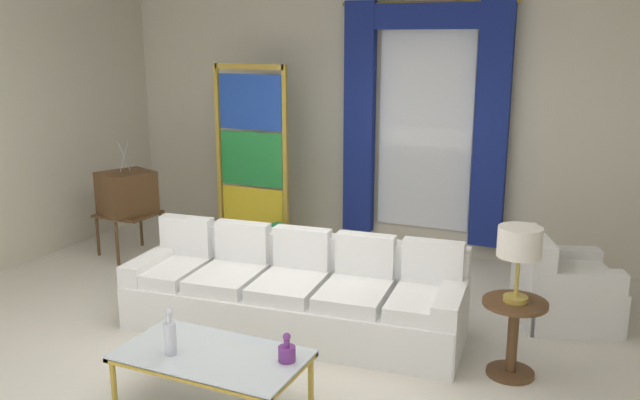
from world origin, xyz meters
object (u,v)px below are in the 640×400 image
object	(u,v)px
vintage_tv	(127,195)
armchair_white	(560,290)
stained_glass_divider	(252,163)
round_side_table	(513,331)
couch_white_long	(296,294)
table_lamp_brass	(520,245)
coffee_table	(212,358)
peacock_figurine	(273,242)
bottle_blue_decanter	(170,336)
bottle_crystal_tall	(287,352)

from	to	relation	value
vintage_tv	armchair_white	world-z (taller)	vintage_tv
stained_glass_divider	round_side_table	world-z (taller)	stained_glass_divider
couch_white_long	table_lamp_brass	bearing A→B (deg)	-2.91
couch_white_long	stained_glass_divider	distance (m)	2.46
coffee_table	stained_glass_divider	xyz separation A→B (m)	(-1.56, 3.24, 0.68)
couch_white_long	peacock_figurine	xyz separation A→B (m)	(-1.04, 1.51, -0.09)
coffee_table	stained_glass_divider	distance (m)	3.66
vintage_tv	stained_glass_divider	size ratio (longest dim) A/B	0.61
coffee_table	peacock_figurine	xyz separation A→B (m)	(-1.12, 2.93, -0.16)
peacock_figurine	round_side_table	size ratio (longest dim) A/B	1.01
coffee_table	peacock_figurine	world-z (taller)	peacock_figurine
bottle_blue_decanter	stained_glass_divider	distance (m)	3.65
couch_white_long	table_lamp_brass	distance (m)	2.00
couch_white_long	vintage_tv	xyz separation A→B (m)	(-2.67, 0.99, 0.42)
vintage_tv	bottle_crystal_tall	bearing A→B (deg)	-35.16
couch_white_long	peacock_figurine	distance (m)	1.84
bottle_blue_decanter	bottle_crystal_tall	bearing A→B (deg)	17.43
bottle_blue_decanter	bottle_crystal_tall	world-z (taller)	bottle_blue_decanter
vintage_tv	armchair_white	distance (m)	4.78
peacock_figurine	round_side_table	xyz separation A→B (m)	(2.91, -1.60, 0.14)
bottle_blue_decanter	coffee_table	bearing A→B (deg)	27.26
armchair_white	peacock_figurine	xyz separation A→B (m)	(-3.13, 0.39, -0.07)
couch_white_long	peacock_figurine	size ratio (longest dim) A/B	4.98
peacock_figurine	round_side_table	world-z (taller)	round_side_table
vintage_tv	round_side_table	bearing A→B (deg)	-13.41
vintage_tv	table_lamp_brass	world-z (taller)	vintage_tv
bottle_blue_decanter	round_side_table	bearing A→B (deg)	35.55
bottle_crystal_tall	peacock_figurine	distance (m)	3.27
vintage_tv	table_lamp_brass	distance (m)	4.67
vintage_tv	coffee_table	bearing A→B (deg)	-41.29
round_side_table	stained_glass_divider	bearing A→B (deg)	150.31
vintage_tv	round_side_table	size ratio (longest dim) A/B	2.26
armchair_white	table_lamp_brass	size ratio (longest dim) A/B	1.84
coffee_table	table_lamp_brass	xyz separation A→B (m)	(1.79, 1.33, 0.65)
armchair_white	stained_glass_divider	bearing A→B (deg)	168.97
bottle_blue_decanter	peacock_figurine	distance (m)	3.20
peacock_figurine	table_lamp_brass	bearing A→B (deg)	-28.89
bottle_blue_decanter	table_lamp_brass	bearing A→B (deg)	35.55
coffee_table	table_lamp_brass	world-z (taller)	table_lamp_brass
coffee_table	vintage_tv	world-z (taller)	vintage_tv
coffee_table	round_side_table	size ratio (longest dim) A/B	2.15
table_lamp_brass	peacock_figurine	bearing A→B (deg)	151.11
armchair_white	table_lamp_brass	world-z (taller)	table_lamp_brass
coffee_table	vintage_tv	xyz separation A→B (m)	(-2.74, 2.41, 0.35)
armchair_white	coffee_table	bearing A→B (deg)	-128.42
table_lamp_brass	coffee_table	bearing A→B (deg)	-143.44
bottle_crystal_tall	table_lamp_brass	distance (m)	1.85
coffee_table	peacock_figurine	distance (m)	3.14
couch_white_long	table_lamp_brass	world-z (taller)	table_lamp_brass
bottle_blue_decanter	table_lamp_brass	xyz separation A→B (m)	(2.03, 1.45, 0.49)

